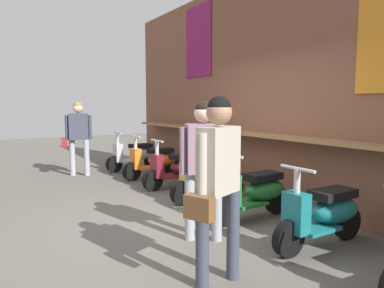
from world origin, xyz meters
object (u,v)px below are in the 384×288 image
Objects in this scene: scooter_silver at (136,155)px; scooter_green at (256,192)px; scooter_yellow at (213,178)px; scooter_teal at (325,213)px; scooter_orange at (156,161)px; shopper_browsing at (203,156)px; shopper_with_handbag at (78,131)px; scooter_maroon at (179,168)px; shopper_passing at (218,171)px.

scooter_silver is 1.00× the size of scooter_green.
scooter_yellow and scooter_teal have the same top height.
scooter_orange is at bearing 88.39° from scooter_silver.
scooter_teal is 0.84× the size of shopper_browsing.
shopper_with_handbag reaches higher than scooter_silver.
scooter_orange is 1.00× the size of scooter_teal.
shopper_browsing is (2.58, -1.10, 0.64)m from scooter_maroon.
scooter_maroon is 1.00× the size of scooter_green.
scooter_teal is at bearing 69.50° from shopper_browsing.
scooter_maroon is 1.00× the size of scooter_teal.
scooter_silver is 1.00× the size of scooter_maroon.
scooter_yellow is (2.23, -0.00, 0.00)m from scooter_orange.
scooter_silver is 0.83× the size of shopper_with_handbag.
shopper_with_handbag is (-4.46, -1.40, 0.65)m from scooter_green.
scooter_teal is 0.83× the size of shopper_with_handbag.
scooter_silver is 1.54m from shopper_with_handbag.
shopper_passing is at bearing -8.45° from shopper_browsing.
scooter_orange is 4.51m from scooter_teal.
scooter_maroon is 1.16m from scooter_yellow.
scooter_silver is 4.93m from shopper_browsing.
scooter_green is (4.45, -0.00, 0.00)m from scooter_silver.
scooter_maroon is at bearing -90.51° from scooter_teal.
scooter_orange is at bearing -90.51° from scooter_teal.
scooter_orange is at bearing -91.51° from scooter_maroon.
scooter_maroon is 2.88m from shopper_browsing.
shopper_with_handbag is at bearing -158.80° from shopper_browsing.
scooter_green is 0.83× the size of shopper_with_handbag.
scooter_orange and scooter_yellow have the same top height.
scooter_teal is (3.45, 0.00, 0.00)m from scooter_maroon.
scooter_green is at bearing 31.39° from shopper_with_handbag.
scooter_silver is at bearing -92.11° from scooter_orange.
scooter_teal is (1.18, 0.00, 0.00)m from scooter_green.
scooter_orange is at bearing 65.21° from shopper_with_handbag.
scooter_silver and scooter_yellow have the same top height.
scooter_silver is 3.34m from scooter_yellow.
shopper_passing reaches higher than shopper_with_handbag.
scooter_yellow is (3.34, -0.00, 0.00)m from scooter_silver.
shopper_browsing reaches higher than scooter_orange.
scooter_silver is 2.18m from scooter_maroon.
shopper_with_handbag reaches higher than scooter_teal.
shopper_passing reaches higher than shopper_browsing.
scooter_green and scooter_teal have the same top height.
scooter_orange is 0.83× the size of shopper_with_handbag.
scooter_orange is 3.33m from scooter_green.
scooter_orange is at bearing -179.25° from shopper_browsing.
scooter_yellow is at bearing -90.51° from scooter_teal.
scooter_maroon is 0.84× the size of shopper_browsing.
shopper_browsing is at bearing 75.33° from scooter_silver.
scooter_maroon and scooter_green have the same top height.
scooter_green is at bearing -90.51° from scooter_teal.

